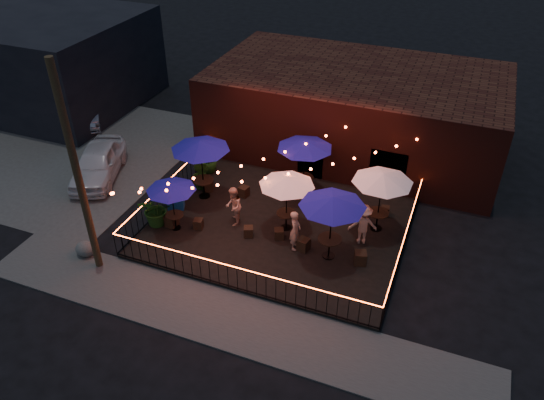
% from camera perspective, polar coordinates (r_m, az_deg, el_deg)
% --- Properties ---
extents(ground, '(110.00, 110.00, 0.00)m').
position_cam_1_polar(ground, '(20.25, -1.31, -6.26)').
color(ground, black).
rests_on(ground, ground).
extents(patio, '(10.00, 8.00, 0.15)m').
position_cam_1_polar(patio, '(21.65, 0.73, -2.89)').
color(patio, black).
rests_on(patio, ground).
extents(sidewalk, '(18.00, 2.50, 0.05)m').
position_cam_1_polar(sidewalk, '(18.13, -5.38, -12.43)').
color(sidewalk, '#454340').
rests_on(sidewalk, ground).
extents(parking_lot, '(11.00, 12.00, 0.02)m').
position_cam_1_polar(parking_lot, '(28.78, -20.71, 4.81)').
color(parking_lot, '#454340').
rests_on(parking_lot, ground).
extents(brick_building, '(14.00, 8.00, 4.00)m').
position_cam_1_polar(brick_building, '(27.04, 8.95, 9.56)').
color(brick_building, '#34130E').
rests_on(brick_building, ground).
extents(background_building, '(12.00, 9.00, 5.00)m').
position_cam_1_polar(background_building, '(35.04, -24.07, 13.79)').
color(background_building, black).
rests_on(background_building, ground).
extents(utility_pole, '(0.26, 0.26, 8.00)m').
position_cam_1_polar(utility_pole, '(18.67, -20.20, 2.59)').
color(utility_pole, '#372616').
rests_on(utility_pole, ground).
extents(fence_front, '(10.00, 0.04, 1.04)m').
position_cam_1_polar(fence_front, '(18.46, -3.76, -8.46)').
color(fence_front, black).
rests_on(fence_front, patio).
extents(fence_left, '(0.04, 8.00, 1.04)m').
position_cam_1_polar(fence_left, '(23.22, -10.86, 1.08)').
color(fence_left, black).
rests_on(fence_left, patio).
extents(fence_right, '(0.04, 8.00, 1.04)m').
position_cam_1_polar(fence_right, '(20.44, 13.99, -4.64)').
color(fence_right, black).
rests_on(fence_right, patio).
extents(festoon_lights, '(10.02, 8.72, 1.32)m').
position_cam_1_polar(festoon_lights, '(20.35, -2.18, 2.74)').
color(festoon_lights, '#FF4A21').
rests_on(festoon_lights, ground).
extents(cafe_table_0, '(2.58, 2.58, 2.16)m').
position_cam_1_polar(cafe_table_0, '(20.68, -10.83, 1.36)').
color(cafe_table_0, black).
rests_on(cafe_table_0, patio).
extents(cafe_table_1, '(3.05, 3.05, 2.75)m').
position_cam_1_polar(cafe_table_1, '(22.21, -7.73, 5.79)').
color(cafe_table_1, black).
rests_on(cafe_table_1, patio).
extents(cafe_table_2, '(2.50, 2.50, 2.42)m').
position_cam_1_polar(cafe_table_2, '(20.20, 1.61, 1.96)').
color(cafe_table_2, black).
rests_on(cafe_table_2, patio).
extents(cafe_table_3, '(2.71, 2.71, 2.65)m').
position_cam_1_polar(cafe_table_3, '(22.34, 3.56, 5.95)').
color(cafe_table_3, black).
rests_on(cafe_table_3, patio).
extents(cafe_table_4, '(3.06, 3.06, 2.69)m').
position_cam_1_polar(cafe_table_4, '(18.73, 6.55, -0.27)').
color(cafe_table_4, black).
rests_on(cafe_table_4, patio).
extents(cafe_table_5, '(3.14, 3.14, 2.61)m').
position_cam_1_polar(cafe_table_5, '(20.51, 11.83, 2.27)').
color(cafe_table_5, black).
rests_on(cafe_table_5, patio).
extents(bistro_chair_0, '(0.46, 0.46, 0.51)m').
position_cam_1_polar(bistro_chair_0, '(21.81, -10.77, -2.19)').
color(bistro_chair_0, black).
rests_on(bistro_chair_0, patio).
extents(bistro_chair_1, '(0.42, 0.42, 0.42)m').
position_cam_1_polar(bistro_chair_1, '(21.53, -7.92, -2.56)').
color(bistro_chair_1, black).
rests_on(bistro_chair_1, patio).
extents(bistro_chair_2, '(0.50, 0.50, 0.47)m').
position_cam_1_polar(bistro_chair_2, '(23.77, -6.84, 1.56)').
color(bistro_chair_2, black).
rests_on(bistro_chair_2, patio).
extents(bistro_chair_3, '(0.46, 0.46, 0.46)m').
position_cam_1_polar(bistro_chair_3, '(23.25, -3.05, 0.93)').
color(bistro_chair_3, black).
rests_on(bistro_chair_3, patio).
extents(bistro_chair_4, '(0.47, 0.47, 0.42)m').
position_cam_1_polar(bistro_chair_4, '(20.94, -2.54, -3.42)').
color(bistro_chair_4, black).
rests_on(bistro_chair_4, patio).
extents(bistro_chair_5, '(0.47, 0.47, 0.42)m').
position_cam_1_polar(bistro_chair_5, '(20.82, 0.76, -3.65)').
color(bistro_chair_5, black).
rests_on(bistro_chair_5, patio).
extents(bistro_chair_6, '(0.40, 0.40, 0.42)m').
position_cam_1_polar(bistro_chair_6, '(23.37, 2.26, 1.10)').
color(bistro_chair_6, black).
rests_on(bistro_chair_6, patio).
extents(bistro_chair_7, '(0.53, 0.53, 0.48)m').
position_cam_1_polar(bistro_chair_7, '(22.57, 3.93, -0.23)').
color(bistro_chair_7, black).
rests_on(bistro_chair_7, patio).
extents(bistro_chair_8, '(0.49, 0.49, 0.49)m').
position_cam_1_polar(bistro_chair_8, '(20.29, 3.40, -4.79)').
color(bistro_chair_8, black).
rests_on(bistro_chair_8, patio).
extents(bistro_chair_9, '(0.55, 0.55, 0.51)m').
position_cam_1_polar(bistro_chair_9, '(19.90, 9.48, -6.16)').
color(bistro_chair_9, black).
rests_on(bistro_chair_9, patio).
extents(bistro_chair_10, '(0.45, 0.45, 0.41)m').
position_cam_1_polar(bistro_chair_10, '(22.62, 8.66, -0.62)').
color(bistro_chair_10, black).
rests_on(bistro_chair_10, patio).
extents(bistro_chair_11, '(0.38, 0.38, 0.40)m').
position_cam_1_polar(bistro_chair_11, '(22.56, 12.06, -1.16)').
color(bistro_chair_11, black).
rests_on(bistro_chair_11, patio).
extents(patron_a, '(0.49, 0.66, 1.67)m').
position_cam_1_polar(patron_a, '(20.00, 2.51, -3.26)').
color(patron_a, '#DAAB97').
rests_on(patron_a, patio).
extents(patron_b, '(0.89, 0.99, 1.67)m').
position_cam_1_polar(patron_b, '(21.29, -4.17, -0.68)').
color(patron_b, tan).
rests_on(patron_b, patio).
extents(patron_c, '(1.25, 0.98, 1.71)m').
position_cam_1_polar(patron_c, '(20.54, 9.75, -2.59)').
color(patron_c, tan).
rests_on(patron_c, patio).
extents(potted_shrub_a, '(1.71, 1.61, 1.51)m').
position_cam_1_polar(potted_shrub_a, '(21.74, -12.29, -0.90)').
color(potted_shrub_a, '#0D3A0D').
rests_on(potted_shrub_a, patio).
extents(potted_shrub_b, '(0.93, 0.81, 1.46)m').
position_cam_1_polar(potted_shrub_b, '(23.66, -7.63, 2.73)').
color(potted_shrub_b, '#12370D').
rests_on(potted_shrub_b, patio).
extents(potted_shrub_c, '(1.07, 1.07, 1.47)m').
position_cam_1_polar(potted_shrub_c, '(24.91, -6.89, 4.56)').
color(potted_shrub_c, '#1F3D14').
rests_on(potted_shrub_c, patio).
extents(cooler, '(0.86, 0.75, 0.95)m').
position_cam_1_polar(cooler, '(22.69, -10.34, 0.17)').
color(cooler, '#1557B2').
rests_on(cooler, patio).
extents(boulder, '(0.84, 0.71, 0.65)m').
position_cam_1_polar(boulder, '(21.37, -19.44, -4.98)').
color(boulder, '#454540').
rests_on(boulder, ground).
extents(car_white, '(3.31, 4.84, 1.53)m').
position_cam_1_polar(car_white, '(25.84, -18.22, 3.82)').
color(car_white, white).
rests_on(car_white, ground).
extents(car_silver, '(4.21, 5.01, 1.62)m').
position_cam_1_polar(car_silver, '(31.74, -19.50, 9.48)').
color(car_silver, '#A7A7AF').
rests_on(car_silver, ground).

